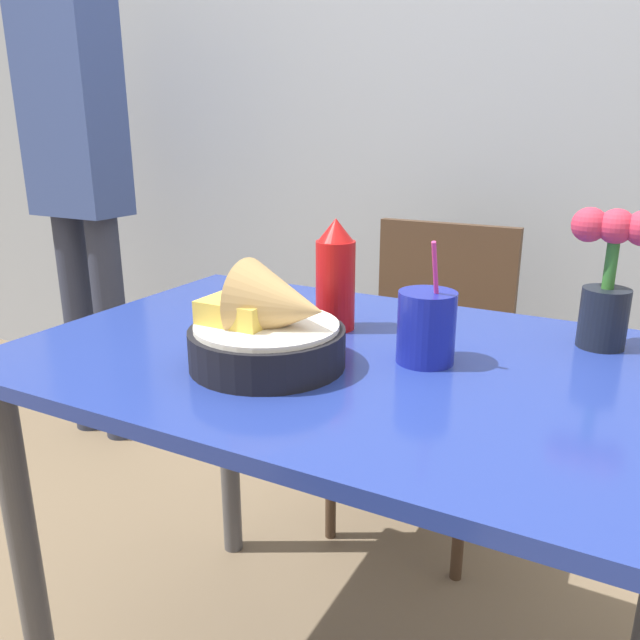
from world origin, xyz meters
TOP-DOWN VIEW (x-y plane):
  - wall_window at (0.00, 1.17)m, footprint 7.00×0.06m
  - dining_table at (0.00, 0.00)m, footprint 1.11×0.72m
  - chair_far_window at (-0.10, 0.74)m, footprint 0.40×0.40m
  - food_basket at (-0.09, -0.11)m, footprint 0.24×0.24m
  - ketchup_bottle at (-0.09, 0.11)m, footprint 0.07×0.07m
  - drink_cup at (0.11, 0.02)m, footprint 0.09×0.09m
  - flower_vase at (0.35, 0.23)m, footprint 0.14×0.08m
  - person_standing at (-1.34, 0.64)m, footprint 0.32×0.19m

SIDE VIEW (x-z plane):
  - chair_far_window at x=-0.10m, z-range 0.08..0.93m
  - dining_table at x=0.00m, z-range 0.26..1.01m
  - drink_cup at x=0.11m, z-range 0.70..0.90m
  - food_basket at x=-0.09m, z-range 0.73..0.89m
  - ketchup_bottle at x=-0.09m, z-range 0.75..0.95m
  - flower_vase at x=0.35m, z-range 0.76..0.99m
  - person_standing at x=-1.34m, z-range 0.13..1.82m
  - wall_window at x=0.00m, z-range 0.00..2.60m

